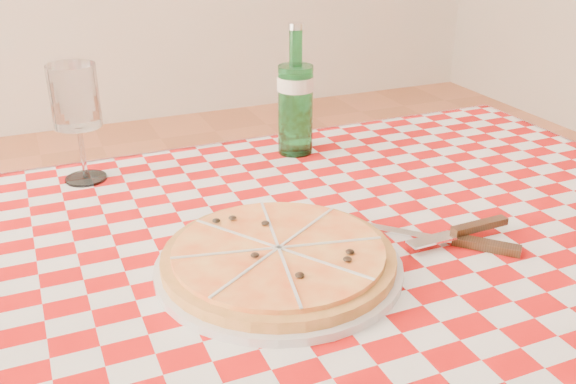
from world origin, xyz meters
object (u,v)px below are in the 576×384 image
at_px(pizza_plate, 279,256).
at_px(wine_glass, 78,124).
at_px(water_bottle, 296,90).
at_px(dining_table, 317,304).

height_order(pizza_plate, wine_glass, wine_glass).
bearing_deg(water_bottle, wine_glass, 177.04).
relative_size(pizza_plate, wine_glass, 1.61).
bearing_deg(pizza_plate, dining_table, 27.60).
xyz_separation_m(dining_table, wine_glass, (-0.27, 0.36, 0.20)).
distance_m(dining_table, pizza_plate, 0.15).
relative_size(pizza_plate, water_bottle, 1.33).
height_order(dining_table, pizza_plate, pizza_plate).
xyz_separation_m(water_bottle, wine_glass, (-0.38, 0.02, -0.02)).
bearing_deg(wine_glass, water_bottle, -2.96).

